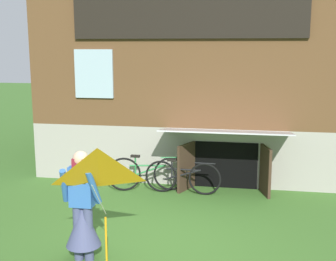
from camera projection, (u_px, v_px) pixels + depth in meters
name	position (u px, v px, depth m)	size (l,w,h in m)	color
ground_plane	(162.00, 240.00, 7.25)	(60.00, 60.00, 0.00)	#3D6B28
log_house	(200.00, 64.00, 12.28)	(7.41, 6.54, 5.33)	#9E998E
person	(83.00, 215.00, 6.46)	(0.61, 0.53, 1.67)	#474C75
kite	(98.00, 181.00, 5.75)	(1.12, 1.00, 1.77)	orange
bicycle_black	(183.00, 177.00, 9.52)	(1.67, 0.11, 0.76)	black
bicycle_green	(147.00, 173.00, 9.70)	(1.76, 0.40, 0.81)	black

